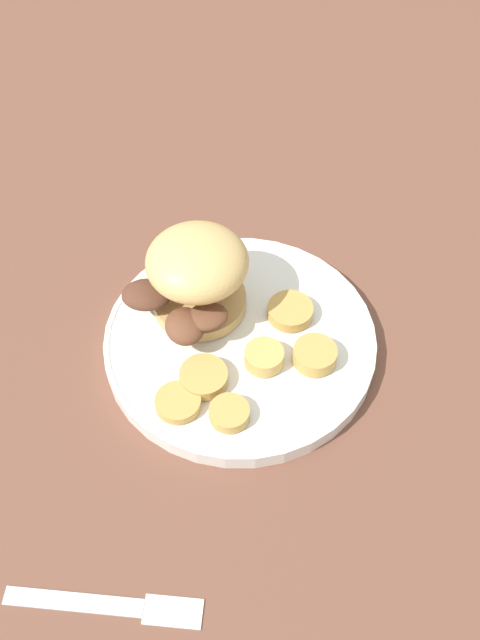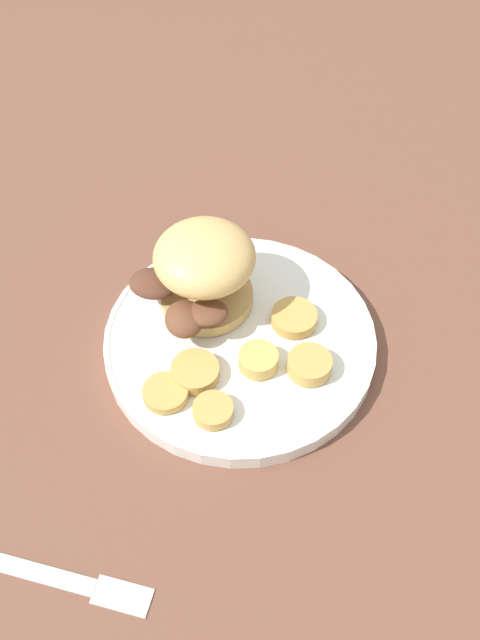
% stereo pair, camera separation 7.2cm
% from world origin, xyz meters
% --- Properties ---
extents(ground_plane, '(4.00, 4.00, 0.00)m').
position_xyz_m(ground_plane, '(0.00, 0.00, 0.00)').
color(ground_plane, brown).
extents(dinner_plate, '(0.27, 0.27, 0.02)m').
position_xyz_m(dinner_plate, '(0.00, 0.00, 0.01)').
color(dinner_plate, white).
rests_on(dinner_plate, ground_plane).
extents(sandwich, '(0.13, 0.12, 0.09)m').
position_xyz_m(sandwich, '(-0.02, -0.05, 0.07)').
color(sandwich, tan).
rests_on(sandwich, dinner_plate).
extents(potato_round_0, '(0.04, 0.04, 0.01)m').
position_xyz_m(potato_round_0, '(0.09, 0.02, 0.03)').
color(potato_round_0, tan).
rests_on(potato_round_0, dinner_plate).
extents(potato_round_1, '(0.04, 0.04, 0.02)m').
position_xyz_m(potato_round_1, '(0.01, 0.08, 0.03)').
color(potato_round_1, tan).
rests_on(potato_round_1, dinner_plate).
extents(potato_round_2, '(0.04, 0.04, 0.01)m').
position_xyz_m(potato_round_2, '(0.09, -0.03, 0.02)').
color(potato_round_2, tan).
rests_on(potato_round_2, dinner_plate).
extents(potato_round_3, '(0.05, 0.05, 0.01)m').
position_xyz_m(potato_round_3, '(0.06, -0.02, 0.03)').
color(potato_round_3, tan).
rests_on(potato_round_3, dinner_plate).
extents(potato_round_4, '(0.04, 0.04, 0.02)m').
position_xyz_m(potato_round_4, '(0.02, 0.03, 0.03)').
color(potato_round_4, tan).
rests_on(potato_round_4, dinner_plate).
extents(potato_round_5, '(0.05, 0.05, 0.01)m').
position_xyz_m(potato_round_5, '(-0.04, 0.04, 0.03)').
color(potato_round_5, tan).
rests_on(potato_round_5, dinner_plate).
extents(fork, '(0.05, 0.16, 0.00)m').
position_xyz_m(fork, '(0.28, -0.03, 0.00)').
color(fork, silver).
rests_on(fork, ground_plane).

